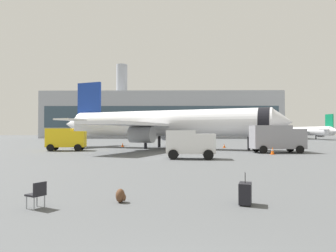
{
  "coord_description": "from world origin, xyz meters",
  "views": [
    {
      "loc": [
        -0.06,
        -3.56,
        2.49
      ],
      "look_at": [
        -0.44,
        24.69,
        3.0
      ],
      "focal_mm": 32.57,
      "sensor_mm": 36.0,
      "label": 1
    }
  ],
  "objects": [
    {
      "name": "terminal_building",
      "position": [
        -4.26,
        118.2,
        8.8
      ],
      "size": [
        89.52,
        23.45,
        29.41
      ],
      "color": "#9EA3AD",
      "rests_on": "ground"
    },
    {
      "name": "safety_cone_near",
      "position": [
        -8.18,
        46.18,
        0.32
      ],
      "size": [
        0.44,
        0.44,
        0.66
      ],
      "color": "#F2590C",
      "rests_on": "ground"
    },
    {
      "name": "fuel_truck",
      "position": [
        12.16,
        32.21,
        1.77
      ],
      "size": [
        6.12,
        3.0,
        3.2
      ],
      "color": "gray",
      "rests_on": "ground"
    },
    {
      "name": "safety_cone_mid",
      "position": [
        10.78,
        29.49,
        0.41
      ],
      "size": [
        0.44,
        0.44,
        0.83
      ],
      "color": "#F2590C",
      "rests_on": "ground"
    },
    {
      "name": "safety_cone_far",
      "position": [
        7.9,
        43.05,
        0.3
      ],
      "size": [
        0.44,
        0.44,
        0.61
      ],
      "color": "#F2590C",
      "rests_on": "ground"
    },
    {
      "name": "gate_chair",
      "position": [
        -4.42,
        6.25,
        0.5
      ],
      "size": [
        0.65,
        0.65,
        0.86
      ],
      "color": "black",
      "rests_on": "ground"
    },
    {
      "name": "traveller_backpack",
      "position": [
        -1.86,
        7.15,
        0.23
      ],
      "size": [
        0.36,
        0.4,
        0.48
      ],
      "color": "brown",
      "rests_on": "ground"
    },
    {
      "name": "service_truck",
      "position": [
        -13.83,
        35.62,
        1.61
      ],
      "size": [
        5.01,
        2.98,
        2.9
      ],
      "color": "yellow",
      "rests_on": "ground"
    },
    {
      "name": "airplane_taxiing",
      "position": [
        43.34,
        93.92,
        2.61
      ],
      "size": [
        23.04,
        25.37,
        7.48
      ],
      "color": "white",
      "rests_on": "ground"
    },
    {
      "name": "airplane_at_gate",
      "position": [
        -1.33,
        41.24,
        3.66
      ],
      "size": [
        34.42,
        31.54,
        10.5
      ],
      "color": "white",
      "rests_on": "ground"
    },
    {
      "name": "cargo_van",
      "position": [
        1.57,
        24.23,
        1.45
      ],
      "size": [
        4.52,
        2.57,
        2.6
      ],
      "color": "white",
      "rests_on": "ground"
    },
    {
      "name": "rolling_suitcase",
      "position": [
        2.43,
        6.87,
        0.39
      ],
      "size": [
        0.57,
        0.73,
        1.1
      ],
      "color": "black",
      "rests_on": "ground"
    }
  ]
}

